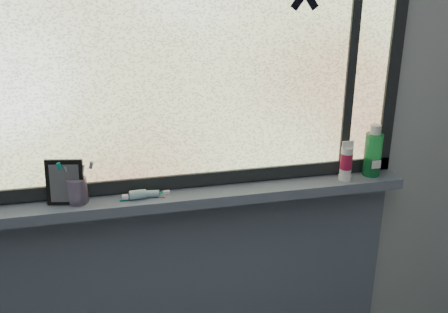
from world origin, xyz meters
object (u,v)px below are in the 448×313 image
at_px(vanity_mirror, 65,182).
at_px(toothbrush_cup, 77,191).
at_px(cream_tube, 346,159).
at_px(mouthwash_bottle, 373,150).

height_order(vanity_mirror, toothbrush_cup, vanity_mirror).
bearing_deg(toothbrush_cup, cream_tube, -1.22).
bearing_deg(cream_tube, mouthwash_bottle, 10.59).
relative_size(vanity_mirror, mouthwash_bottle, 0.94).
bearing_deg(mouthwash_bottle, cream_tube, -169.41).
distance_m(vanity_mirror, toothbrush_cup, 0.05).
distance_m(toothbrush_cup, mouthwash_bottle, 1.13).
height_order(toothbrush_cup, mouthwash_bottle, mouthwash_bottle).
relative_size(mouthwash_bottle, cream_tube, 1.51).
xyz_separation_m(vanity_mirror, cream_tube, (1.04, -0.02, 0.00)).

